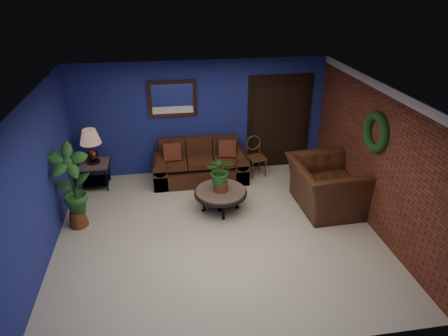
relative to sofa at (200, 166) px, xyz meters
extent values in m
plane|color=beige|center=(0.10, -2.08, -0.30)|extent=(5.50, 5.50, 0.00)
cube|color=navy|center=(0.10, 0.42, 0.95)|extent=(5.50, 0.04, 2.50)
cube|color=navy|center=(-2.65, -2.08, 0.95)|extent=(0.04, 5.00, 2.50)
cube|color=maroon|center=(2.85, -2.08, 0.95)|extent=(0.04, 5.00, 2.50)
cube|color=silver|center=(0.10, -2.08, 2.20)|extent=(5.50, 5.00, 0.02)
cube|color=white|center=(2.82, -2.08, 2.13)|extent=(0.03, 5.00, 0.14)
cube|color=#442616|center=(-0.50, 0.38, 1.42)|extent=(1.02, 0.06, 0.77)
cube|color=black|center=(1.85, 0.39, 0.75)|extent=(1.44, 0.06, 2.18)
torus|color=black|center=(2.79, -2.03, 1.40)|extent=(0.16, 0.72, 0.72)
cube|color=#442013|center=(0.00, -0.08, -0.13)|extent=(2.01, 0.87, 0.33)
cube|color=#442013|center=(0.00, 0.24, 0.17)|extent=(1.72, 0.24, 0.82)
cube|color=#442013|center=(-0.57, -0.13, 0.17)|extent=(0.55, 0.59, 0.13)
cube|color=#442013|center=(0.00, -0.13, 0.17)|extent=(0.55, 0.59, 0.13)
cube|color=#442013|center=(0.57, -0.13, 0.17)|extent=(0.55, 0.59, 0.13)
cube|color=#442013|center=(-0.86, -0.08, -0.07)|extent=(0.29, 0.87, 0.46)
cube|color=#442013|center=(0.86, -0.08, -0.07)|extent=(0.29, 0.87, 0.46)
cube|color=#5F2717|center=(-0.59, -0.09, 0.43)|extent=(0.37, 0.11, 0.37)
cube|color=#5F2717|center=(0.59, -0.09, 0.43)|extent=(0.37, 0.11, 0.37)
cylinder|color=#504A46|center=(0.25, -1.35, 0.11)|extent=(0.94, 0.94, 0.05)
cylinder|color=black|center=(0.25, -1.35, 0.07)|extent=(1.00, 1.00, 0.05)
cylinder|color=black|center=(0.25, -1.35, -0.11)|extent=(0.14, 0.14, 0.38)
cube|color=#504A46|center=(-2.20, -0.03, 0.23)|extent=(0.57, 0.57, 0.05)
cube|color=black|center=(-2.20, -0.03, 0.19)|extent=(0.61, 0.61, 0.04)
cube|color=black|center=(-2.20, -0.03, -0.18)|extent=(0.52, 0.52, 0.03)
cylinder|color=black|center=(-2.44, -0.27, -0.03)|extent=(0.03, 0.03, 0.53)
cylinder|color=black|center=(-1.96, -0.27, -0.03)|extent=(0.03, 0.03, 0.53)
cylinder|color=black|center=(-2.44, 0.21, -0.03)|extent=(0.03, 0.03, 0.53)
cylinder|color=black|center=(-1.96, 0.21, -0.03)|extent=(0.03, 0.03, 0.53)
cylinder|color=#442616|center=(-2.20, -0.03, 0.28)|extent=(0.26, 0.26, 0.05)
sphere|color=#442616|center=(-2.20, -0.03, 0.41)|extent=(0.24, 0.24, 0.24)
cylinder|color=#442616|center=(-2.20, -0.03, 0.61)|extent=(0.03, 0.03, 0.30)
cone|color=#927056|center=(-2.20, -0.03, 0.82)|extent=(0.43, 0.43, 0.30)
cube|color=#533617|center=(1.25, -0.03, 0.12)|extent=(0.45, 0.45, 0.04)
torus|color=#533617|center=(1.22, 0.14, 0.41)|extent=(0.35, 0.11, 0.36)
cylinder|color=#533617|center=(1.13, -0.22, -0.10)|extent=(0.03, 0.03, 0.40)
cylinder|color=#533617|center=(1.44, -0.15, -0.10)|extent=(0.03, 0.03, 0.40)
cylinder|color=#533617|center=(1.06, 0.10, -0.10)|extent=(0.03, 0.03, 0.40)
cylinder|color=#533617|center=(1.37, 0.17, -0.10)|extent=(0.03, 0.03, 0.40)
imported|color=#442013|center=(2.25, -1.55, 0.17)|extent=(1.29, 1.47, 0.93)
cylinder|color=brown|center=(0.25, -1.35, 0.22)|extent=(0.28, 0.28, 0.18)
imported|color=#1A541F|center=(0.25, -1.35, 0.54)|extent=(0.55, 0.49, 0.56)
cylinder|color=brown|center=(2.45, -0.79, -0.20)|extent=(0.26, 0.26, 0.20)
imported|color=#1A541F|center=(2.45, -0.79, 0.15)|extent=(0.36, 0.31, 0.58)
cylinder|color=brown|center=(-2.35, -1.46, -0.15)|extent=(0.34, 0.34, 0.30)
imported|color=#1A541F|center=(-2.35, -1.46, 0.61)|extent=(0.75, 0.55, 1.31)
camera|label=1|loc=(-0.71, -7.80, 3.85)|focal=32.00mm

